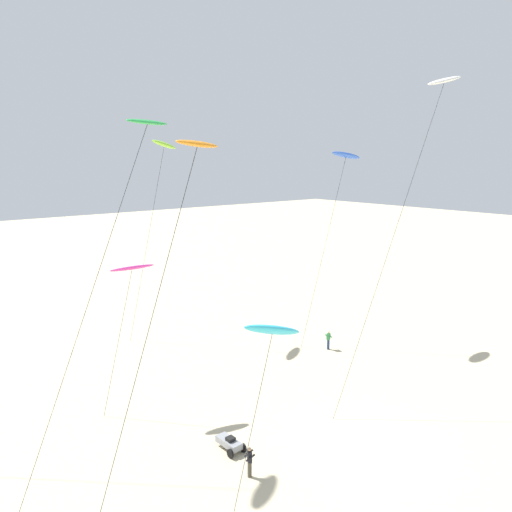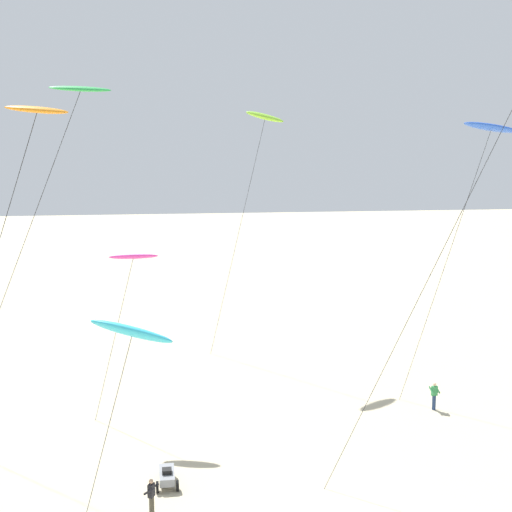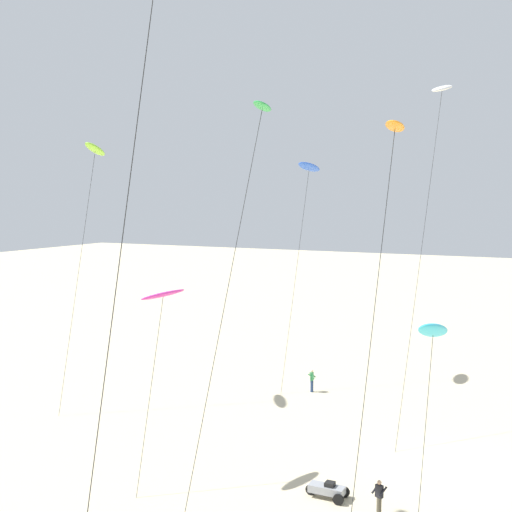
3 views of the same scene
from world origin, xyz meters
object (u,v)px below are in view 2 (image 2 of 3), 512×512
kite_lime (265,118)px  kite_blue (491,129)px  kite_green (78,95)px  kite_magenta (133,258)px  beach_buggy (167,476)px  kite_cyan (132,332)px  kite_flyer_middle (434,395)px  kite_flyer_nearest (151,496)px  kite_orange (35,116)px

kite_lime → kite_blue: bearing=-43.1°
kite_lime → kite_blue: (11.79, -11.05, -0.95)m
kite_green → kite_blue: 23.93m
kite_magenta → beach_buggy: kite_magenta is taller
kite_cyan → kite_blue: size_ratio=0.56×
kite_lime → kite_flyer_middle: bearing=-57.1°
kite_lime → kite_magenta: 16.91m
kite_cyan → kite_lime: bearing=70.6°
kite_lime → beach_buggy: bearing=-110.9°
kite_green → kite_flyer_middle: kite_green is taller
kite_magenta → kite_flyer_nearest: 13.78m
kite_orange → kite_magenta: bearing=76.9°
kite_orange → beach_buggy: (4.43, 4.05, -16.18)m
kite_lime → kite_magenta: size_ratio=1.86×
kite_green → beach_buggy: bearing=-27.4°
kite_magenta → kite_cyan: size_ratio=1.02×
kite_flyer_middle → beach_buggy: kite_flyer_middle is taller
beach_buggy → kite_orange: bearing=-137.6°
kite_blue → kite_flyer_middle: (-3.52, -1.75, -15.61)m
kite_magenta → beach_buggy: size_ratio=4.74×
kite_green → beach_buggy: kite_green is taller
kite_lime → kite_flyer_middle: (8.27, -12.79, -16.56)m
kite_cyan → beach_buggy: (1.18, 4.98, -8.30)m
kite_lime → beach_buggy: size_ratio=8.81×
kite_blue → kite_flyer_middle: kite_blue is taller
kite_green → kite_orange: size_ratio=1.07×
kite_flyer_nearest → beach_buggy: (0.67, 2.68, -0.46)m
kite_orange → kite_cyan: bearing=-16.0°
kite_lime → kite_flyer_middle: 22.50m
kite_cyan → kite_flyer_middle: 22.26m
kite_flyer_middle → kite_blue: bearing=26.4°
kite_lime → kite_orange: (-11.99, -23.89, -0.84)m
kite_magenta → kite_orange: kite_orange is taller
kite_lime → kite_cyan: (-8.75, -24.82, -8.72)m
kite_magenta → kite_flyer_nearest: (0.92, -10.82, -8.49)m
kite_cyan → kite_orange: size_ratio=0.56×
kite_lime → kite_orange: kite_lime is taller
kite_blue → kite_flyer_nearest: 27.86m
kite_green → beach_buggy: 17.80m
kite_lime → kite_magenta: (-9.16, -11.70, -8.07)m
kite_green → kite_flyer_nearest: size_ratio=10.91×
kite_lime → kite_flyer_nearest: (-8.24, -22.52, -16.56)m
kite_blue → kite_lime: bearing=136.9°
kite_orange → kite_flyer_middle: kite_orange is taller
kite_magenta → kite_cyan: 13.15m
kite_green → kite_flyer_nearest: 17.71m
kite_green → kite_flyer_middle: 26.20m
kite_green → kite_blue: (22.86, 6.98, -1.28)m
kite_cyan → kite_flyer_middle: kite_cyan is taller
kite_magenta → kite_orange: 14.46m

